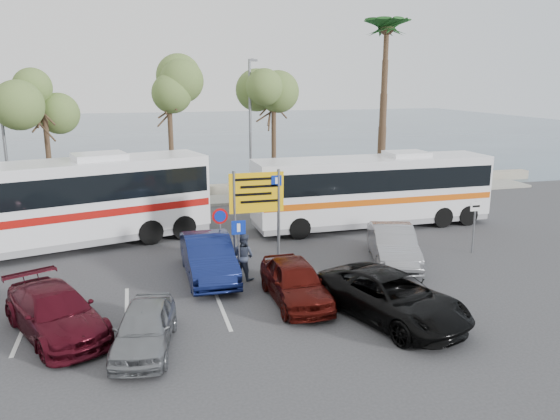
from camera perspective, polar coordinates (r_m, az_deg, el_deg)
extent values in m
plane|color=#343336|center=(19.09, -3.20, -8.20)|extent=(120.00, 120.00, 0.00)
cube|color=gray|center=(32.33, -8.38, 0.91)|extent=(44.00, 2.40, 0.15)
cube|color=gray|center=(34.23, -8.80, 1.98)|extent=(48.00, 0.80, 0.60)
plane|color=#3B4A5F|center=(77.77, -12.55, 8.01)|extent=(140.00, 140.00, 0.00)
cylinder|color=#382619|center=(31.97, -22.96, 4.57)|extent=(0.28, 0.28, 5.04)
cylinder|color=#382619|center=(31.70, -11.26, 5.82)|extent=(0.28, 0.28, 5.60)
cylinder|color=#382619|center=(32.68, -0.65, 5.93)|extent=(0.28, 0.28, 5.18)
cylinder|color=#382619|center=(34.87, 10.73, 10.16)|extent=(0.48, 0.48, 10.00)
cylinder|color=slate|center=(31.75, -26.90, 6.82)|extent=(0.16, 0.16, 8.00)
cylinder|color=slate|center=(31.79, -3.12, 8.26)|extent=(0.16, 0.16, 8.00)
cylinder|color=slate|center=(31.24, -3.04, 15.42)|extent=(0.12, 0.90, 0.12)
cube|color=slate|center=(30.75, -2.83, 15.36)|extent=(0.45, 0.25, 0.12)
cylinder|color=slate|center=(21.55, -4.78, -0.65)|extent=(0.12, 0.12, 3.60)
cylinder|color=slate|center=(21.93, -0.15, -0.35)|extent=(0.12, 0.12, 3.60)
cube|color=yellow|center=(21.52, -2.47, 1.83)|extent=(2.20, 0.06, 1.60)
cube|color=#0C2699|center=(21.58, -0.38, 3.09)|extent=(0.42, 0.01, 0.42)
cylinder|color=slate|center=(20.86, -6.23, -3.15)|extent=(0.07, 0.07, 2.20)
cylinder|color=#B20C0C|center=(20.58, -6.29, -0.64)|extent=(0.60, 0.03, 0.60)
cylinder|color=slate|center=(19.42, -4.32, -4.38)|extent=(0.07, 0.07, 2.20)
cube|color=#0C2699|center=(19.14, -4.35, -1.84)|extent=(0.50, 0.03, 0.50)
cylinder|color=slate|center=(23.90, 19.60, -1.71)|extent=(0.07, 0.07, 2.20)
cube|color=white|center=(23.67, 19.80, 0.38)|extent=(0.50, 0.03, 0.40)
cube|color=white|center=(24.58, -22.43, 0.98)|extent=(13.02, 6.03, 3.14)
cube|color=black|center=(24.47, -22.55, 2.26)|extent=(12.79, 6.00, 1.12)
cube|color=#9D0F0C|center=(24.69, -22.33, -0.16)|extent=(12.91, 6.03, 0.32)
cube|color=gray|center=(24.94, -22.11, -2.54)|extent=(12.89, 5.97, 0.58)
cube|color=white|center=(24.30, -22.79, 4.89)|extent=(2.51, 2.21, 0.26)
cube|color=white|center=(26.81, 9.64, 2.38)|extent=(11.67, 2.64, 2.86)
cube|color=black|center=(26.72, 9.68, 3.45)|extent=(11.44, 2.68, 1.02)
cube|color=#CE510C|center=(26.90, 9.60, 1.42)|extent=(11.56, 2.67, 0.29)
cube|color=gray|center=(27.12, 9.52, -0.58)|extent=(11.56, 2.61, 0.53)
cube|color=white|center=(26.56, 9.77, 5.66)|extent=(1.96, 1.58, 0.23)
imported|color=slate|center=(15.29, -13.98, -11.81)|extent=(2.09, 3.84, 1.24)
imported|color=#101A4E|center=(20.03, -7.50, -4.88)|extent=(1.66, 4.70, 1.55)
imported|color=#450B16|center=(16.86, -22.43, -9.83)|extent=(3.65, 4.94, 1.33)
imported|color=#430D09|center=(17.75, 1.61, -7.48)|extent=(1.67, 4.10, 1.39)
imported|color=black|center=(16.87, 11.54, -8.88)|extent=(3.89, 5.58, 1.42)
imported|color=gray|center=(21.82, 11.73, -3.60)|extent=(2.84, 4.74, 1.48)
imported|color=#32394B|center=(19.72, -3.84, -4.84)|extent=(1.04, 1.05, 1.71)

